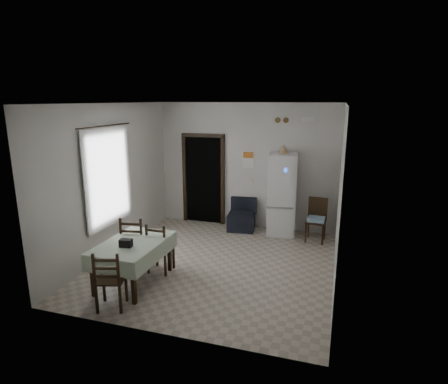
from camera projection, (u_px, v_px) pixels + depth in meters
name	position (u px, v px, depth m)	size (l,w,h in m)	color
ground	(216.00, 263.00, 6.95)	(4.50, 4.50, 0.00)	#BCAC99
ceiling	(215.00, 103.00, 6.25)	(4.20, 4.50, 0.02)	white
wall_back	(246.00, 166.00, 8.69)	(4.20, 0.02, 2.90)	silver
wall_front	(157.00, 228.00, 4.52)	(4.20, 0.02, 2.90)	silver
wall_left	(112.00, 180.00, 7.20)	(0.02, 4.50, 2.90)	silver
wall_right	(340.00, 196.00, 6.00)	(0.02, 4.50, 2.90)	silver
doorway	(207.00, 178.00, 9.27)	(1.06, 0.52, 2.22)	black
window_recess	(104.00, 177.00, 7.01)	(0.10, 1.20, 1.60)	silver
curtain	(109.00, 177.00, 6.98)	(0.02, 1.45, 1.85)	silver
curtain_rod	(105.00, 126.00, 6.75)	(0.02, 0.02, 1.60)	black
calendar	(248.00, 159.00, 8.62)	(0.28, 0.02, 0.40)	white
calendar_image	(248.00, 155.00, 8.59)	(0.24, 0.01, 0.14)	orange
light_switch	(252.00, 182.00, 8.72)	(0.08, 0.02, 0.12)	beige
vent_left	(278.00, 120.00, 8.22)	(0.12, 0.12, 0.03)	brown
vent_right	(286.00, 120.00, 8.16)	(0.12, 0.12, 0.03)	brown
emergency_light	(308.00, 119.00, 8.00)	(0.25, 0.07, 0.09)	white
fridge	(282.00, 195.00, 8.26)	(0.59, 0.59, 1.83)	white
tan_cone	(284.00, 149.00, 8.06)	(0.24, 0.24, 0.19)	tan
navy_seat	(241.00, 215.00, 8.66)	(0.60, 0.58, 0.73)	black
corner_chair	(316.00, 220.00, 7.93)	(0.40, 0.40, 0.93)	black
dining_table	(134.00, 262.00, 6.15)	(0.91, 1.37, 0.71)	#B1C3A7
black_bag	(126.00, 243.00, 5.85)	(0.19, 0.12, 0.12)	black
dining_chair_far_left	(136.00, 242.00, 6.65)	(0.43, 0.43, 1.00)	black
dining_chair_far_right	(160.00, 247.00, 6.55)	(0.39, 0.39, 0.90)	black
dining_chair_near_head	(111.00, 279.00, 5.38)	(0.39, 0.39, 0.91)	black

